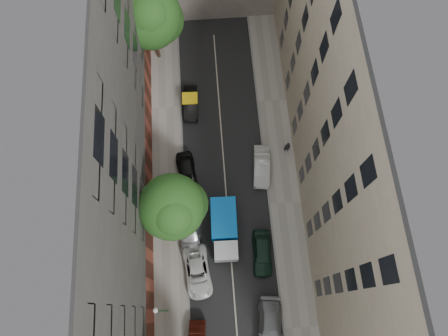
{
  "coord_description": "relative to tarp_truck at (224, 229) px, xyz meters",
  "views": [
    {
      "loc": [
        -0.98,
        -9.31,
        36.77
      ],
      "look_at": [
        -0.17,
        1.8,
        6.0
      ],
      "focal_mm": 32.0,
      "sensor_mm": 36.0,
      "label": 1
    }
  ],
  "objects": [
    {
      "name": "ground",
      "position": [
        0.44,
        2.31,
        -1.4
      ],
      "size": [
        120.0,
        120.0,
        0.0
      ],
      "primitive_type": "plane",
      "color": "#4C4C49",
      "rests_on": "ground"
    },
    {
      "name": "road_surface",
      "position": [
        0.44,
        2.31,
        -1.39
      ],
      "size": [
        8.0,
        44.0,
        0.02
      ],
      "primitive_type": "cube",
      "color": "black",
      "rests_on": "ground"
    },
    {
      "name": "sidewalk_left",
      "position": [
        -5.06,
        2.31,
        -1.33
      ],
      "size": [
        3.0,
        44.0,
        0.15
      ],
      "primitive_type": "cube",
      "color": "gray",
      "rests_on": "ground"
    },
    {
      "name": "sidewalk_right",
      "position": [
        5.94,
        2.31,
        -1.33
      ],
      "size": [
        3.0,
        44.0,
        0.15
      ],
      "primitive_type": "cube",
      "color": "gray",
      "rests_on": "ground"
    },
    {
      "name": "building_left",
      "position": [
        -10.56,
        2.31,
        8.6
      ],
      "size": [
        8.0,
        44.0,
        20.0
      ],
      "primitive_type": "cube",
      "color": "#464441",
      "rests_on": "ground"
    },
    {
      "name": "building_right",
      "position": [
        11.44,
        2.31,
        8.6
      ],
      "size": [
        8.0,
        44.0,
        20.0
      ],
      "primitive_type": "cube",
      "color": "tan",
      "rests_on": "ground"
    },
    {
      "name": "tarp_truck",
      "position": [
        0.0,
        0.0,
        0.0
      ],
      "size": [
        2.35,
        5.57,
        2.55
      ],
      "rotation": [
        0.0,
        0.0,
        -0.03
      ],
      "color": "black",
      "rests_on": "ground"
    },
    {
      "name": "car_left_2",
      "position": [
        -2.63,
        -3.49,
        -0.74
      ],
      "size": [
        2.7,
        4.98,
        1.33
      ],
      "primitive_type": "imported",
      "rotation": [
        0.0,
        0.0,
        0.11
      ],
      "color": "silver",
      "rests_on": "ground"
    },
    {
      "name": "car_left_3",
      "position": [
        -3.16,
        0.11,
        -0.71
      ],
      "size": [
        2.2,
        4.89,
        1.39
      ],
      "primitive_type": "imported",
      "rotation": [
        0.0,
        0.0,
        0.05
      ],
      "color": "#AEAEB3",
      "rests_on": "ground"
    },
    {
      "name": "car_left_4",
      "position": [
        -3.16,
        5.71,
        -0.65
      ],
      "size": [
        2.31,
        4.61,
        1.51
      ],
      "primitive_type": "imported",
      "rotation": [
        0.0,
        0.0,
        0.12
      ],
      "color": "black",
      "rests_on": "ground"
    },
    {
      "name": "car_left_5",
      "position": [
        -2.49,
        13.31,
        -0.74
      ],
      "size": [
        1.53,
        4.06,
        1.32
      ],
      "primitive_type": "imported",
      "rotation": [
        0.0,
        0.0,
        -0.03
      ],
      "color": "black",
      "rests_on": "ground"
    },
    {
      "name": "car_right_1",
      "position": [
        3.24,
        -8.49,
        -0.68
      ],
      "size": [
        2.57,
        5.18,
        1.45
      ],
      "primitive_type": "imported",
      "rotation": [
        0.0,
        0.0,
        -0.11
      ],
      "color": "slate",
      "rests_on": "ground"
    },
    {
      "name": "car_right_2",
      "position": [
        3.24,
        -2.29,
        -0.68
      ],
      "size": [
        1.94,
        4.34,
        1.45
      ],
      "primitive_type": "imported",
      "rotation": [
        0.0,
        0.0,
        -0.06
      ],
      "color": "black",
      "rests_on": "ground"
    },
    {
      "name": "car_right_3",
      "position": [
        4.04,
        5.91,
        -0.7
      ],
      "size": [
        1.91,
        4.42,
        1.41
      ],
      "primitive_type": "imported",
      "rotation": [
        0.0,
        0.0,
        -0.1
      ],
      "color": "silver",
      "rests_on": "ground"
    },
    {
      "name": "tree_mid",
      "position": [
        -4.07,
        1.21,
        3.84
      ],
      "size": [
        5.72,
        5.51,
        7.99
      ],
      "color": "#382619",
      "rests_on": "sidewalk_left"
    },
    {
      "name": "tree_far",
      "position": [
        -5.6,
        19.56,
        4.77
      ],
      "size": [
        6.33,
        6.21,
        9.33
      ],
      "color": "#382619",
      "rests_on": "sidewalk_left"
    },
    {
      "name": "lamp_post",
      "position": [
        -5.36,
        -6.53,
        2.97
      ],
      "size": [
        0.36,
        0.36,
        6.93
      ],
      "color": "#195A27",
      "rests_on": "sidewalk_left"
    },
    {
      "name": "pedestrian",
      "position": [
        6.69,
        7.65,
        -0.41
      ],
      "size": [
        0.66,
        0.48,
        1.69
      ],
      "primitive_type": "imported",
      "rotation": [
        0.0,
        0.0,
        3.02
      ],
      "color": "black",
      "rests_on": "sidewalk_right"
    }
  ]
}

